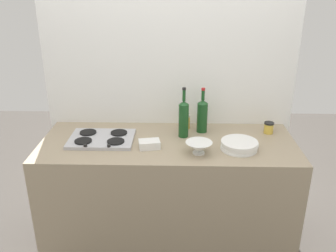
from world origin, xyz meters
The scene contains 11 objects.
ground_plane centered at (0.00, 0.00, 0.00)m, with size 6.00×6.00×0.00m, color #47423D.
counter_block centered at (0.00, 0.00, 0.45)m, with size 1.80×0.70×0.90m, color tan.
backsplash_panel centered at (0.00, 0.38, 1.29)m, with size 1.90×0.06×2.57m, color white.
stovetop_hob centered at (-0.47, 0.01, 0.91)m, with size 0.45×0.33×0.04m.
plate_stack centered at (0.48, -0.11, 0.93)m, with size 0.25×0.25×0.06m.
wine_bottle_leftmost centered at (0.25, 0.19, 1.03)m, with size 0.08×0.08×0.34m.
wine_bottle_mid_left centered at (0.11, 0.10, 1.04)m, with size 0.07×0.07×0.37m.
mixing_bowl centered at (0.21, -0.18, 0.95)m, with size 0.18×0.18×0.08m.
butter_dish centered at (-0.12, -0.10, 0.93)m, with size 0.14×0.10×0.05m, color white.
condiment_jar_front centered at (0.74, 0.17, 0.94)m, with size 0.07×0.07×0.08m.
condiment_jar_rear centered at (0.13, 0.25, 0.95)m, with size 0.06×0.06×0.11m.
Camera 1 is at (0.06, -2.33, 1.99)m, focal length 38.93 mm.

